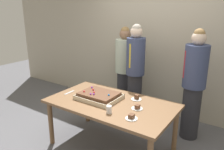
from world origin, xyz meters
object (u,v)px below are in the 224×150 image
object	(u,v)px
party_table	(111,107)
cake_server_utensil	(69,93)
person_serving_front	(135,73)
person_striped_tie_right	(194,84)
drink_cup_nearest	(109,110)
person_green_shirt_behind	(125,69)
sheet_cake	(99,96)
plated_slice_near_left	(136,98)
plated_slice_near_right	(137,108)
plated_slice_far_left	(131,117)

from	to	relation	value
party_table	cake_server_utensil	size ratio (longest dim) A/B	8.96
person_serving_front	person_striped_tie_right	size ratio (longest dim) A/B	1.01
drink_cup_nearest	cake_server_utensil	size ratio (longest dim) A/B	0.50
cake_server_utensil	person_green_shirt_behind	world-z (taller)	person_green_shirt_behind
sheet_cake	drink_cup_nearest	distance (m)	0.49
party_table	person_serving_front	xyz separation A→B (m)	(-0.11, 0.91, 0.27)
cake_server_utensil	drink_cup_nearest	bearing A→B (deg)	-13.62
plated_slice_near_left	person_green_shirt_behind	distance (m)	1.22
party_table	person_striped_tie_right	distance (m)	1.32
sheet_cake	person_striped_tie_right	size ratio (longest dim) A/B	0.35
cake_server_utensil	person_serving_front	xyz separation A→B (m)	(0.63, 0.98, 0.19)
party_table	drink_cup_nearest	size ratio (longest dim) A/B	17.91
drink_cup_nearest	cake_server_utensil	distance (m)	0.94
plated_slice_near_left	party_table	bearing A→B (deg)	-131.84
plated_slice_near_left	cake_server_utensil	size ratio (longest dim) A/B	0.75
plated_slice_near_left	person_serving_front	xyz separation A→B (m)	(-0.37, 0.62, 0.17)
person_striped_tie_right	plated_slice_near_left	bearing A→B (deg)	5.97
drink_cup_nearest	person_striped_tie_right	distance (m)	1.44
drink_cup_nearest	person_serving_front	bearing A→B (deg)	103.31
plated_slice_near_right	person_green_shirt_behind	bearing A→B (deg)	127.51
plated_slice_far_left	drink_cup_nearest	bearing A→B (deg)	-174.98
party_table	person_green_shirt_behind	size ratio (longest dim) A/B	1.07
party_table	plated_slice_near_left	bearing A→B (deg)	48.16
party_table	sheet_cake	world-z (taller)	sheet_cake
person_serving_front	plated_slice_far_left	bearing A→B (deg)	33.28
plated_slice_near_left	person_green_shirt_behind	world-z (taller)	person_green_shirt_behind
plated_slice_far_left	person_striped_tie_right	world-z (taller)	person_striped_tie_right
sheet_cake	plated_slice_near_right	distance (m)	0.63
cake_server_utensil	plated_slice_near_right	bearing A→B (deg)	4.18
sheet_cake	drink_cup_nearest	bearing A→B (deg)	-37.37
party_table	drink_cup_nearest	xyz separation A→B (m)	(0.17, -0.30, 0.13)
plated_slice_near_right	cake_server_utensil	size ratio (longest dim) A/B	0.75
drink_cup_nearest	person_green_shirt_behind	world-z (taller)	person_green_shirt_behind
plated_slice_near_right	person_striped_tie_right	bearing A→B (deg)	63.91
drink_cup_nearest	person_green_shirt_behind	size ratio (longest dim) A/B	0.06
person_green_shirt_behind	drink_cup_nearest	bearing A→B (deg)	10.57
plated_slice_far_left	person_green_shirt_behind	size ratio (longest dim) A/B	0.09
person_green_shirt_behind	person_striped_tie_right	bearing A→B (deg)	65.29
person_green_shirt_behind	person_striped_tie_right	distance (m)	1.42
sheet_cake	person_serving_front	distance (m)	0.92
drink_cup_nearest	cake_server_utensil	world-z (taller)	drink_cup_nearest
plated_slice_near_left	plated_slice_near_right	distance (m)	0.32
plated_slice_far_left	cake_server_utensil	world-z (taller)	plated_slice_far_left
person_green_shirt_behind	plated_slice_far_left	bearing A→B (deg)	20.01
cake_server_utensil	person_striped_tie_right	size ratio (longest dim) A/B	0.12
sheet_cake	cake_server_utensil	bearing A→B (deg)	-171.94
person_green_shirt_behind	person_striped_tie_right	xyz separation A→B (m)	(1.39, -0.27, 0.04)
cake_server_utensil	plated_slice_near_left	bearing A→B (deg)	19.81
person_green_shirt_behind	person_striped_tie_right	world-z (taller)	person_striped_tie_right
person_green_shirt_behind	cake_server_utensil	bearing A→B (deg)	-23.78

